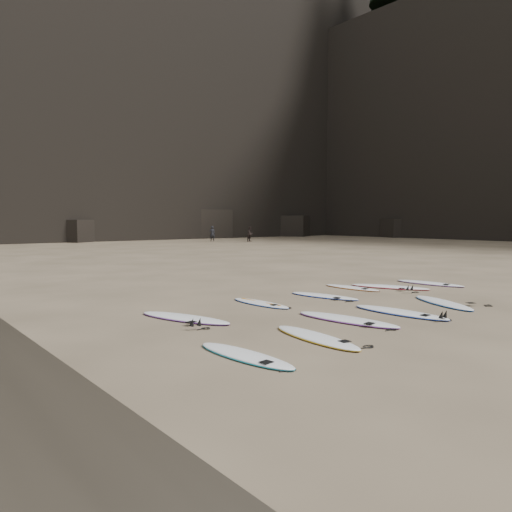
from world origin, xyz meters
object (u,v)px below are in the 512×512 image
(surfboard_9, at_px, (390,287))
(surfboard_7, at_px, (324,296))
(surfboard_2, at_px, (347,319))
(surfboard_0, at_px, (245,355))
(surfboard_6, at_px, (260,303))
(surfboard_5, at_px, (185,317))
(person_a, at_px, (212,234))
(surfboard_8, at_px, (352,287))
(surfboard_1, at_px, (316,337))
(surfboard_4, at_px, (443,302))
(surfboard_10, at_px, (429,283))
(person_b, at_px, (250,234))
(surfboard_3, at_px, (400,312))

(surfboard_9, bearing_deg, surfboard_7, 156.92)
(surfboard_2, xyz_separation_m, surfboard_7, (2.22, 2.87, -0.01))
(surfboard_0, relative_size, surfboard_6, 1.04)
(surfboard_0, distance_m, surfboard_5, 3.61)
(surfboard_0, relative_size, surfboard_2, 0.85)
(surfboard_0, xyz_separation_m, person_a, (24.62, 38.30, 0.79))
(surfboard_7, distance_m, surfboard_8, 2.23)
(surfboard_1, height_order, surfboard_8, surfboard_1)
(surfboard_7, height_order, surfboard_8, surfboard_7)
(surfboard_4, relative_size, surfboard_5, 0.98)
(surfboard_6, bearing_deg, surfboard_8, 4.33)
(surfboard_0, height_order, surfboard_10, surfboard_10)
(surfboard_4, xyz_separation_m, surfboard_9, (1.55, 2.96, 0.00))
(surfboard_6, distance_m, surfboard_7, 2.36)
(person_a, bearing_deg, person_b, 165.45)
(surfboard_3, relative_size, surfboard_5, 1.01)
(surfboard_7, bearing_deg, surfboard_4, -71.58)
(surfboard_9, height_order, surfboard_10, surfboard_9)
(surfboard_3, xyz_separation_m, person_a, (19.12, 37.56, 0.78))
(surfboard_1, distance_m, surfboard_8, 7.57)
(surfboard_3, relative_size, surfboard_7, 1.14)
(surfboard_6, bearing_deg, surfboard_2, -89.60)
(surfboard_0, relative_size, surfboard_5, 0.87)
(surfboard_4, bearing_deg, surfboard_1, -147.78)
(surfboard_5, distance_m, surfboard_9, 8.40)
(surfboard_1, relative_size, surfboard_3, 0.92)
(surfboard_0, xyz_separation_m, surfboard_10, (11.22, 3.53, 0.01))
(surfboard_7, bearing_deg, person_b, 43.94)
(surfboard_9, xyz_separation_m, person_b, (18.34, 31.59, 0.76))
(surfboard_9, bearing_deg, surfboard_4, -140.46)
(surfboard_1, bearing_deg, person_a, 65.22)
(surfboard_8, bearing_deg, surfboard_4, -99.98)
(surfboard_3, height_order, surfboard_5, surfboard_3)
(person_a, xyz_separation_m, person_b, (2.96, -2.89, -0.02))
(surfboard_8, xyz_separation_m, surfboard_10, (3.14, -1.02, 0.01))
(surfboard_0, relative_size, surfboard_10, 0.89)
(surfboard_3, bearing_deg, surfboard_10, 23.39)
(surfboard_2, distance_m, surfboard_4, 3.95)
(surfboard_7, relative_size, person_b, 1.46)
(surfboard_8, bearing_deg, surfboard_9, -35.88)
(surfboard_3, relative_size, person_a, 1.62)
(person_b, bearing_deg, surfboard_4, -134.61)
(surfboard_1, xyz_separation_m, person_a, (22.70, 38.13, 0.79))
(surfboard_6, relative_size, surfboard_9, 0.82)
(surfboard_4, xyz_separation_m, surfboard_8, (0.39, 3.68, -0.01))
(surfboard_2, bearing_deg, surfboard_9, 19.16)
(surfboard_1, bearing_deg, surfboard_4, 12.82)
(person_a, distance_m, person_b, 4.13)
(surfboard_3, bearing_deg, surfboard_9, 36.95)
(surfboard_8, distance_m, surfboard_10, 3.30)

